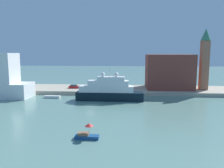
{
  "coord_description": "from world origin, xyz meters",
  "views": [
    {
      "loc": [
        11.57,
        -64.75,
        15.88
      ],
      "look_at": [
        6.04,
        6.0,
        5.84
      ],
      "focal_mm": 35.59,
      "sensor_mm": 36.0,
      "label": 1
    }
  ],
  "objects_px": {
    "small_motorboat": "(87,134)",
    "parked_car": "(74,87)",
    "mooring_bollard": "(113,90)",
    "harbor_building": "(169,71)",
    "bell_tower": "(205,57)",
    "large_yacht": "(109,91)",
    "work_barge": "(52,97)",
    "person_figure": "(82,87)"
  },
  "relations": [
    {
      "from": "bell_tower",
      "to": "parked_car",
      "type": "relative_size",
      "value": 5.28
    },
    {
      "from": "small_motorboat",
      "to": "person_figure",
      "type": "relative_size",
      "value": 2.89
    },
    {
      "from": "bell_tower",
      "to": "person_figure",
      "type": "bearing_deg",
      "value": -178.48
    },
    {
      "from": "person_figure",
      "to": "mooring_bollard",
      "type": "height_order",
      "value": "person_figure"
    },
    {
      "from": "parked_car",
      "to": "harbor_building",
      "type": "bearing_deg",
      "value": 4.77
    },
    {
      "from": "small_motorboat",
      "to": "bell_tower",
      "type": "distance_m",
      "value": 63.8
    },
    {
      "from": "work_barge",
      "to": "person_figure",
      "type": "height_order",
      "value": "person_figure"
    },
    {
      "from": "harbor_building",
      "to": "parked_car",
      "type": "relative_size",
      "value": 4.05
    },
    {
      "from": "harbor_building",
      "to": "parked_car",
      "type": "distance_m",
      "value": 39.18
    },
    {
      "from": "small_motorboat",
      "to": "mooring_bollard",
      "type": "height_order",
      "value": "small_motorboat"
    },
    {
      "from": "harbor_building",
      "to": "work_barge",
      "type": "bearing_deg",
      "value": -158.61
    },
    {
      "from": "large_yacht",
      "to": "mooring_bollard",
      "type": "bearing_deg",
      "value": 86.08
    },
    {
      "from": "harbor_building",
      "to": "bell_tower",
      "type": "relative_size",
      "value": 0.77
    },
    {
      "from": "work_barge",
      "to": "mooring_bollard",
      "type": "relative_size",
      "value": 6.23
    },
    {
      "from": "small_motorboat",
      "to": "harbor_building",
      "type": "distance_m",
      "value": 58.32
    },
    {
      "from": "harbor_building",
      "to": "small_motorboat",
      "type": "bearing_deg",
      "value": -114.29
    },
    {
      "from": "parked_car",
      "to": "bell_tower",
      "type": "bearing_deg",
      "value": 0.86
    },
    {
      "from": "work_barge",
      "to": "bell_tower",
      "type": "bearing_deg",
      "value": 14.39
    },
    {
      "from": "work_barge",
      "to": "mooring_bollard",
      "type": "xyz_separation_m",
      "value": [
        20.82,
        7.51,
        1.43
      ]
    },
    {
      "from": "person_figure",
      "to": "harbor_building",
      "type": "bearing_deg",
      "value": 6.04
    },
    {
      "from": "parked_car",
      "to": "mooring_bollard",
      "type": "relative_size",
      "value": 5.0
    },
    {
      "from": "large_yacht",
      "to": "mooring_bollard",
      "type": "relative_size",
      "value": 25.09
    },
    {
      "from": "bell_tower",
      "to": "parked_car",
      "type": "distance_m",
      "value": 53.11
    },
    {
      "from": "mooring_bollard",
      "to": "small_motorboat",
      "type": "bearing_deg",
      "value": -92.12
    },
    {
      "from": "work_barge",
      "to": "parked_car",
      "type": "distance_m",
      "value": 14.43
    },
    {
      "from": "small_motorboat",
      "to": "mooring_bollard",
      "type": "xyz_separation_m",
      "value": [
        1.61,
        43.39,
        0.94
      ]
    },
    {
      "from": "harbor_building",
      "to": "bell_tower",
      "type": "xyz_separation_m",
      "value": [
        13.12,
        -2.44,
        6.04
      ]
    },
    {
      "from": "small_motorboat",
      "to": "parked_car",
      "type": "relative_size",
      "value": 1.0
    },
    {
      "from": "small_motorboat",
      "to": "person_figure",
      "type": "xyz_separation_m",
      "value": [
        -11.43,
        49.0,
        1.21
      ]
    },
    {
      "from": "mooring_bollard",
      "to": "harbor_building",
      "type": "bearing_deg",
      "value": 22.82
    },
    {
      "from": "work_barge",
      "to": "person_figure",
      "type": "bearing_deg",
      "value": 59.31
    },
    {
      "from": "work_barge",
      "to": "parked_car",
      "type": "height_order",
      "value": "parked_car"
    },
    {
      "from": "bell_tower",
      "to": "mooring_bollard",
      "type": "xyz_separation_m",
      "value": [
        -35.3,
        -6.9,
        -12.46
      ]
    },
    {
      "from": "large_yacht",
      "to": "harbor_building",
      "type": "relative_size",
      "value": 1.24
    },
    {
      "from": "harbor_building",
      "to": "parked_car",
      "type": "xyz_separation_m",
      "value": [
        -38.55,
        -3.21,
        -6.26
      ]
    },
    {
      "from": "bell_tower",
      "to": "parked_car",
      "type": "height_order",
      "value": "bell_tower"
    },
    {
      "from": "large_yacht",
      "to": "bell_tower",
      "type": "distance_m",
      "value": 41.09
    },
    {
      "from": "large_yacht",
      "to": "parked_car",
      "type": "height_order",
      "value": "large_yacht"
    },
    {
      "from": "harbor_building",
      "to": "mooring_bollard",
      "type": "bearing_deg",
      "value": -157.18
    },
    {
      "from": "work_barge",
      "to": "mooring_bollard",
      "type": "distance_m",
      "value": 22.18
    },
    {
      "from": "mooring_bollard",
      "to": "work_barge",
      "type": "bearing_deg",
      "value": -160.17
    },
    {
      "from": "large_yacht",
      "to": "work_barge",
      "type": "bearing_deg",
      "value": 174.06
    }
  ]
}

